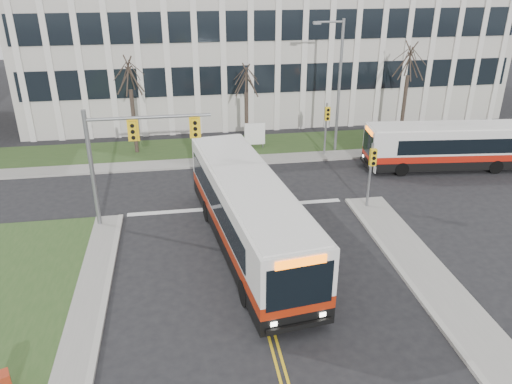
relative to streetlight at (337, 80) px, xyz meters
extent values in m
plane|color=black|center=(-8.03, -16.20, -5.19)|extent=(120.00, 120.00, 0.00)
cube|color=#9E9B93|center=(-0.53, -21.20, -5.12)|extent=(2.00, 26.00, 0.14)
cube|color=#9E9B93|center=(-3.03, -1.00, -5.12)|extent=(44.00, 1.60, 0.14)
cube|color=#2D491F|center=(-3.03, 1.80, -5.13)|extent=(44.00, 5.00, 0.12)
cube|color=#BAB5AC|center=(-3.03, 13.80, 0.81)|extent=(40.00, 16.00, 12.00)
cylinder|color=slate|center=(-15.33, -9.00, -2.09)|extent=(0.22, 0.22, 6.20)
cylinder|color=slate|center=(-12.33, -9.00, 0.51)|extent=(6.00, 0.16, 0.16)
cube|color=yellow|center=(-13.13, -9.15, -0.09)|extent=(0.34, 0.24, 0.92)
cube|color=yellow|center=(-10.13, -9.15, -0.09)|extent=(0.34, 0.24, 0.92)
cylinder|color=slate|center=(-0.83, -9.20, -3.29)|extent=(0.14, 0.14, 3.80)
cube|color=yellow|center=(-0.83, -9.40, -2.09)|extent=(0.34, 0.24, 0.92)
cylinder|color=slate|center=(-0.83, -0.70, -3.29)|extent=(0.14, 0.14, 3.80)
cube|color=yellow|center=(-0.83, -0.90, -2.09)|extent=(0.34, 0.24, 0.92)
cylinder|color=slate|center=(0.17, 0.00, -0.59)|extent=(0.20, 0.20, 9.20)
cylinder|color=slate|center=(-0.73, 0.00, 3.81)|extent=(1.80, 0.14, 0.14)
cube|color=slate|center=(-1.63, 0.00, 3.76)|extent=(0.50, 0.25, 0.18)
cylinder|color=slate|center=(-6.13, 1.30, -4.69)|extent=(0.08, 0.08, 1.00)
cylinder|color=slate|center=(-4.93, 1.30, -4.69)|extent=(0.08, 0.08, 1.00)
cube|color=white|center=(-5.53, 1.30, -3.99)|extent=(1.50, 0.12, 1.60)
cylinder|color=#42352B|center=(-14.03, 1.80, -2.88)|extent=(0.28, 0.28, 4.62)
cylinder|color=#42352B|center=(-6.03, 2.00, -3.15)|extent=(0.28, 0.28, 4.09)
cylinder|color=#42352B|center=(5.97, 1.80, -2.72)|extent=(0.28, 0.28, 4.95)
camera|label=1|loc=(-10.87, -32.94, 7.31)|focal=35.00mm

